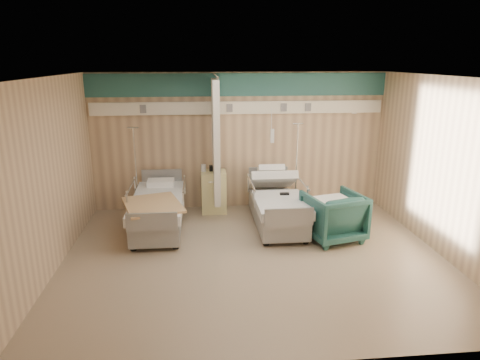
% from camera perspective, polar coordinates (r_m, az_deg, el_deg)
% --- Properties ---
extents(ground, '(6.00, 5.00, 0.00)m').
position_cam_1_polar(ground, '(6.93, 1.87, -10.23)').
color(ground, gray).
rests_on(ground, ground).
extents(room_walls, '(6.04, 5.04, 2.82)m').
position_cam_1_polar(room_walls, '(6.58, 1.47, 5.49)').
color(room_walls, tan).
rests_on(room_walls, ground).
extents(bed_right, '(1.00, 2.16, 0.63)m').
position_cam_1_polar(bed_right, '(8.08, 4.94, -3.96)').
color(bed_right, white).
rests_on(bed_right, ground).
extents(bed_left, '(1.00, 2.16, 0.63)m').
position_cam_1_polar(bed_left, '(7.99, -10.82, -4.42)').
color(bed_left, white).
rests_on(bed_left, ground).
extents(bedside_cabinet, '(0.50, 0.48, 0.85)m').
position_cam_1_polar(bedside_cabinet, '(8.77, -3.52, -1.55)').
color(bedside_cabinet, '#EADE92').
rests_on(bedside_cabinet, ground).
extents(visitor_armchair, '(1.10, 1.12, 0.84)m').
position_cam_1_polar(visitor_armchair, '(7.60, 12.32, -4.72)').
color(visitor_armchair, '#20504B').
rests_on(visitor_armchair, ground).
extents(waffle_blanket, '(0.69, 0.65, 0.07)m').
position_cam_1_polar(waffle_blanket, '(7.47, 12.38, -1.41)').
color(waffle_blanket, white).
rests_on(waffle_blanket, visitor_armchair).
extents(iv_stand_right, '(0.33, 0.33, 1.83)m').
position_cam_1_polar(iv_stand_right, '(8.90, 7.40, -1.76)').
color(iv_stand_right, silver).
rests_on(iv_stand_right, ground).
extents(iv_stand_left, '(0.32, 0.32, 1.79)m').
position_cam_1_polar(iv_stand_left, '(8.83, -13.48, -2.27)').
color(iv_stand_left, silver).
rests_on(iv_stand_left, ground).
extents(call_remote, '(0.17, 0.08, 0.04)m').
position_cam_1_polar(call_remote, '(7.92, 5.95, -1.84)').
color(call_remote, black).
rests_on(call_remote, bed_right).
extents(tan_blanket, '(1.18, 1.34, 0.04)m').
position_cam_1_polar(tan_blanket, '(7.45, -11.56, -3.24)').
color(tan_blanket, tan).
rests_on(tan_blanket, bed_left).
extents(toiletry_bag, '(0.20, 0.13, 0.11)m').
position_cam_1_polar(toiletry_bag, '(8.71, -3.46, 1.59)').
color(toiletry_bag, black).
rests_on(toiletry_bag, bedside_cabinet).
extents(white_cup, '(0.12, 0.12, 0.14)m').
position_cam_1_polar(white_cup, '(8.67, -4.87, 1.61)').
color(white_cup, white).
rests_on(white_cup, bedside_cabinet).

